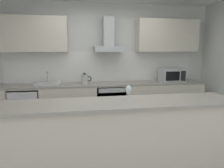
{
  "coord_description": "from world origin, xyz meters",
  "views": [
    {
      "loc": [
        -0.67,
        -3.09,
        1.63
      ],
      "look_at": [
        -0.03,
        0.42,
        1.05
      ],
      "focal_mm": 35.29,
      "sensor_mm": 36.0,
      "label": 1
    }
  ],
  "objects": [
    {
      "name": "sink",
      "position": [
        -1.17,
        1.45,
        0.93
      ],
      "size": [
        0.5,
        0.4,
        0.26
      ],
      "color": "silver",
      "rests_on": "counter_back"
    },
    {
      "name": "kettle",
      "position": [
        -0.42,
        1.4,
        1.01
      ],
      "size": [
        0.29,
        0.15,
        0.24
      ],
      "color": "#B7BABC",
      "rests_on": "counter_back"
    },
    {
      "name": "wall_back",
      "position": [
        0.0,
        1.84,
        1.3
      ],
      "size": [
        5.9,
        0.12,
        2.6
      ],
      "primitive_type": "cube",
      "color": "silver",
      "rests_on": "ground"
    },
    {
      "name": "backsplash_tile",
      "position": [
        0.0,
        1.77,
        1.23
      ],
      "size": [
        4.16,
        0.02,
        0.66
      ],
      "primitive_type": "cube",
      "color": "white"
    },
    {
      "name": "wine_glass",
      "position": [
        -0.0,
        -0.54,
        1.13
      ],
      "size": [
        0.08,
        0.08,
        0.18
      ],
      "color": "silver",
      "rests_on": "counter_island"
    },
    {
      "name": "range_hood",
      "position": [
        0.11,
        1.57,
        1.79
      ],
      "size": [
        0.62,
        0.45,
        0.72
      ],
      "color": "#B7BABC"
    },
    {
      "name": "upper_cabinets",
      "position": [
        0.0,
        1.61,
        1.91
      ],
      "size": [
        4.25,
        0.32,
        0.7
      ],
      "color": "beige"
    },
    {
      "name": "counter_island",
      "position": [
        -0.1,
        -0.62,
        0.51
      ],
      "size": [
        2.84,
        0.64,
        1.01
      ],
      "color": "beige",
      "rests_on": "ground"
    },
    {
      "name": "oven",
      "position": [
        0.11,
        1.44,
        0.46
      ],
      "size": [
        0.6,
        0.62,
        0.8
      ],
      "color": "slate",
      "rests_on": "ground"
    },
    {
      "name": "ground",
      "position": [
        0.0,
        0.0,
        -0.01
      ],
      "size": [
        5.9,
        4.57,
        0.02
      ],
      "primitive_type": "cube",
      "color": "slate"
    },
    {
      "name": "refrigerator",
      "position": [
        -1.6,
        1.43,
        0.43
      ],
      "size": [
        0.58,
        0.6,
        0.85
      ],
      "color": "white",
      "rests_on": "ground"
    },
    {
      "name": "counter_back",
      "position": [
        0.0,
        1.46,
        0.45
      ],
      "size": [
        4.31,
        0.6,
        0.9
      ],
      "color": "beige",
      "rests_on": "ground"
    },
    {
      "name": "microwave",
      "position": [
        1.49,
        1.41,
        1.05
      ],
      "size": [
        0.5,
        0.38,
        0.3
      ],
      "color": "#B7BABC",
      "rests_on": "counter_back"
    }
  ]
}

